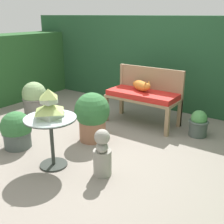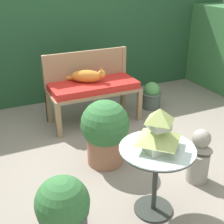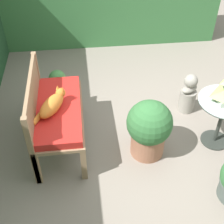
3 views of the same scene
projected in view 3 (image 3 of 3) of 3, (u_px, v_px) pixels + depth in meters
The scene contains 9 objects.
ground at pixel (157, 146), 3.79m from camera, with size 30.00×30.00×0.00m, color gray.
foliage_hedge_right at pixel (111, 1), 5.45m from camera, with size 0.70×3.69×1.38m, color #38703D.
garden_bench at pixel (59, 112), 3.54m from camera, with size 1.21×0.55×0.56m.
bench_backrest at pixel (33, 101), 3.39m from camera, with size 1.21×0.06×0.93m.
cat at pixel (52, 105), 3.38m from camera, with size 0.46×0.40×0.21m.
patio_table at pixel (224, 110), 3.54m from camera, with size 0.62×0.62×0.64m.
garden_bust at pixel (188, 94), 4.14m from camera, with size 0.26×0.29×0.57m.
potted_plant_path_edge at pixel (149, 128), 3.48m from camera, with size 0.52×0.52×0.72m.
potted_plant_patio_mid at pixel (58, 84), 4.44m from camera, with size 0.31×0.31×0.41m.
Camera 3 is at (-2.50, 0.85, 2.80)m, focal length 50.00 mm.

